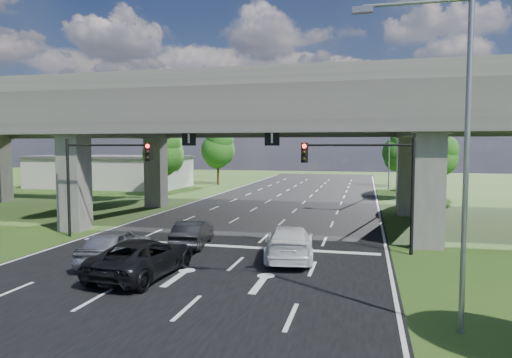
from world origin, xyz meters
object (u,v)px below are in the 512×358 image
at_px(car_white, 290,243).
at_px(streetlight_near, 452,136).
at_px(signal_right, 369,173).
at_px(streetlight_beyond, 386,144).
at_px(streetlight_far, 393,143).
at_px(signal_left, 99,169).
at_px(car_dark, 193,234).
at_px(car_trailing, 143,257).
at_px(car_silver, 116,246).

bearing_deg(car_white, streetlight_near, 121.05).
bearing_deg(signal_right, streetlight_near, -77.12).
relative_size(streetlight_beyond, car_white, 1.81).
distance_m(signal_right, streetlight_far, 20.25).
distance_m(signal_left, car_white, 12.64).
relative_size(signal_left, streetlight_far, 0.60).
bearing_deg(signal_right, car_white, -146.54).
height_order(streetlight_near, streetlight_far, same).
bearing_deg(streetlight_near, signal_left, 150.98).
bearing_deg(streetlight_near, streetlight_far, 90.00).
bearing_deg(streetlight_beyond, signal_left, -116.43).
xyz_separation_m(signal_left, streetlight_beyond, (17.92, 36.06, 1.66)).
bearing_deg(signal_left, streetlight_far, 48.22).
bearing_deg(car_white, car_dark, -22.59).
relative_size(signal_left, streetlight_beyond, 0.60).
xyz_separation_m(streetlight_far, streetlight_beyond, (0.00, 16.00, 0.00)).
bearing_deg(streetlight_far, car_trailing, -113.40).
xyz_separation_m(signal_right, streetlight_beyond, (2.27, 36.06, 1.66)).
distance_m(signal_right, car_silver, 13.10).
xyz_separation_m(signal_right, signal_left, (-15.65, 0.00, 0.00)).
bearing_deg(car_dark, signal_left, -16.31).
height_order(signal_right, streetlight_near, streetlight_near).
bearing_deg(car_silver, signal_right, -160.38).
bearing_deg(car_dark, car_trailing, 82.52).
height_order(streetlight_near, car_dark, streetlight_near).
bearing_deg(signal_left, car_trailing, -46.88).
bearing_deg(streetlight_beyond, car_white, -98.84).
bearing_deg(streetlight_beyond, car_silver, -108.59).
distance_m(signal_right, car_dark, 10.01).
height_order(signal_right, signal_left, same).
xyz_separation_m(streetlight_near, car_silver, (-13.85, 4.80, -4.98)).
relative_size(streetlight_near, car_trailing, 1.76).
bearing_deg(streetlight_near, car_dark, 142.27).
relative_size(streetlight_far, car_white, 1.81).
distance_m(car_silver, car_dark, 4.75).
bearing_deg(streetlight_far, car_silver, -118.80).
bearing_deg(signal_left, car_silver, -51.63).
distance_m(streetlight_beyond, car_white, 39.30).
relative_size(streetlight_near, car_dark, 2.30).
height_order(streetlight_beyond, car_silver, streetlight_beyond).
distance_m(signal_left, car_dark, 7.23).
bearing_deg(streetlight_far, streetlight_near, -90.00).
relative_size(signal_right, streetlight_far, 0.60).
bearing_deg(car_trailing, signal_right, -140.09).
distance_m(streetlight_far, car_trailing, 29.64).
relative_size(signal_left, car_silver, 1.22).
xyz_separation_m(signal_left, car_white, (11.93, -2.45, -3.35)).
height_order(car_silver, car_trailing, car_silver).
xyz_separation_m(streetlight_beyond, car_dark, (-11.63, -37.00, -5.10)).
height_order(car_silver, car_dark, car_silver).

